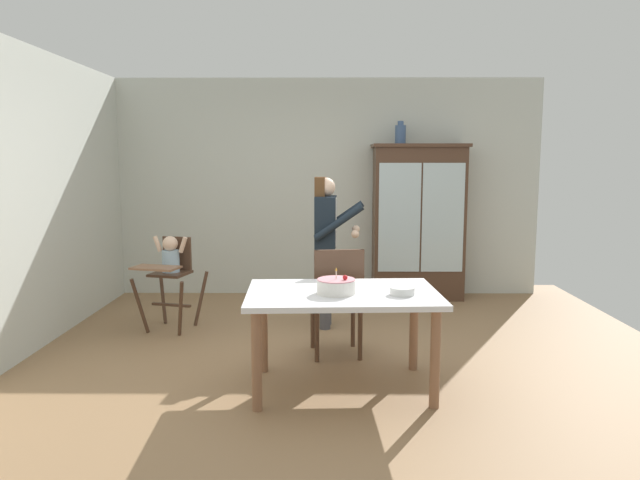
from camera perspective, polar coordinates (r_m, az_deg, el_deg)
ground_plane at (r=5.05m, az=0.72°, el=-11.85°), size 6.24×6.24×0.00m
wall_back at (r=7.39m, az=0.63°, el=5.10°), size 5.32×0.06×2.70m
wall_left at (r=5.43m, az=-28.27°, el=3.21°), size 0.06×5.32×2.70m
china_cabinet at (r=7.25m, az=9.55°, el=1.78°), size 1.15×0.48×1.89m
ceramic_vase at (r=7.19m, az=7.85°, el=10.21°), size 0.13×0.13×0.27m
high_chair_with_toddler at (r=6.03m, az=-14.39°, el=-2.42°), size 0.70×0.78×0.95m
adult_person at (r=5.88m, az=0.64°, el=0.68°), size 0.52×0.51×1.53m
dining_table at (r=4.33m, az=2.21°, el=-6.29°), size 1.44×0.99×0.74m
birthday_cake at (r=4.23m, az=1.59°, el=-4.52°), size 0.28×0.28×0.19m
serving_bowl at (r=4.24m, az=8.02°, el=-4.94°), size 0.18×0.18×0.05m
dining_chair_far_side at (r=5.01m, az=1.71°, el=-5.36°), size 0.49×0.49×0.96m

